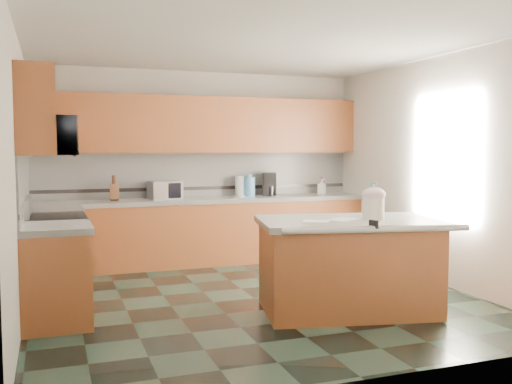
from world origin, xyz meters
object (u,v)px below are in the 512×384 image
treat_jar (374,209)px  coffee_maker (269,184)px  toaster_oven (165,190)px  knife_block (114,193)px  island_top (348,222)px  island_base (348,268)px  soap_bottle_island (372,199)px

treat_jar → coffee_maker: size_ratio=0.64×
treat_jar → toaster_oven: toaster_oven is taller
treat_jar → knife_block: (-2.15, 2.94, -0.00)m
island_top → toaster_oven: toaster_oven is taller
island_base → knife_block: (-1.95, 2.82, 0.59)m
treat_jar → soap_bottle_island: size_ratio=0.62×
toaster_oven → island_top: bearing=-74.9°
island_base → toaster_oven: (-1.27, 2.82, 0.61)m
coffee_maker → soap_bottle_island: bearing=-69.4°
island_base → soap_bottle_island: bearing=35.2°
toaster_oven → coffee_maker: 1.54m
island_base → treat_jar: treat_jar is taller
island_top → coffee_maker: 2.87m
treat_jar → knife_block: 3.65m
island_base → island_top: bearing=0.0°
island_base → toaster_oven: toaster_oven is taller
soap_bottle_island → knife_block: (-2.30, 2.67, -0.07)m
toaster_oven → coffee_maker: coffee_maker is taller
island_base → knife_block: bearing=136.5°
soap_bottle_island → coffee_maker: bearing=72.7°
knife_block → soap_bottle_island: bearing=-40.6°
island_top → treat_jar: (0.21, -0.12, 0.14)m
knife_block → coffee_maker: coffee_maker is taller
knife_block → toaster_oven: toaster_oven is taller
knife_block → island_base: bearing=-46.8°
island_top → toaster_oven: 3.10m
island_base → knife_block: size_ratio=7.86×
toaster_oven → coffee_maker: bearing=-8.0°
island_base → soap_bottle_island: soap_bottle_island is taller
treat_jar → soap_bottle_island: (0.15, 0.27, 0.07)m
soap_bottle_island → island_base: bearing=-175.9°
treat_jar → coffee_maker: 2.97m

